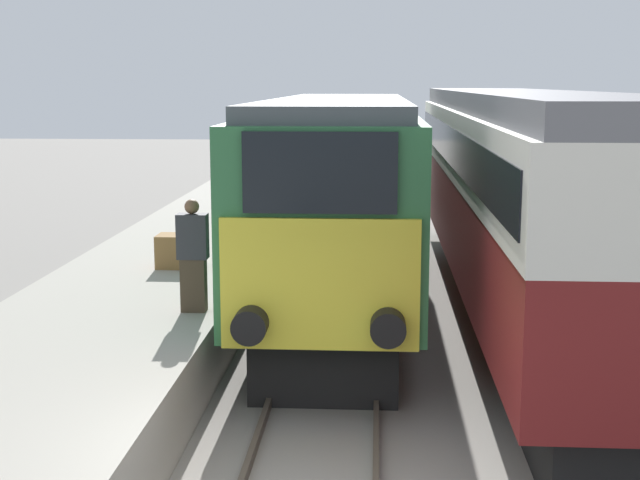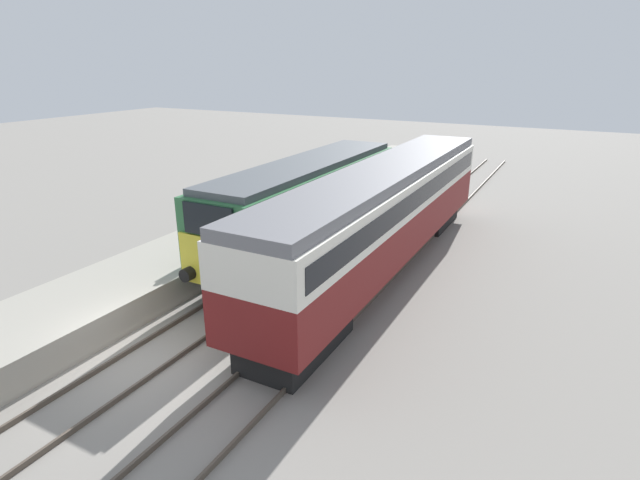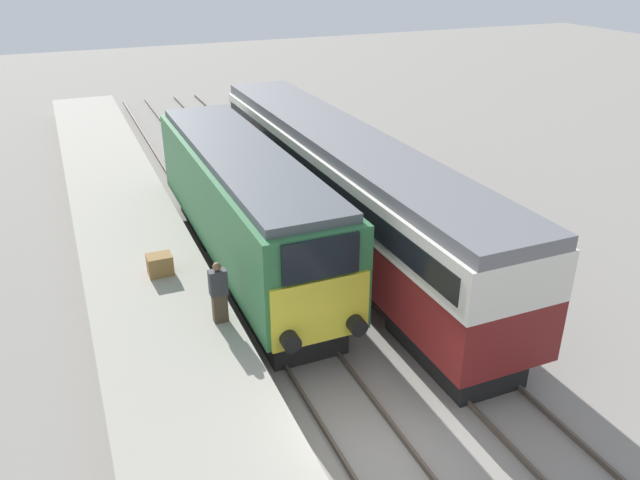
{
  "view_description": "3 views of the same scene",
  "coord_description": "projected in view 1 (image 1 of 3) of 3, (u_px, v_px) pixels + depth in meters",
  "views": [
    {
      "loc": [
        0.69,
        -7.68,
        4.3
      ],
      "look_at": [
        0.0,
        3.11,
        2.39
      ],
      "focal_mm": 50.0,
      "sensor_mm": 36.0,
      "label": 1
    },
    {
      "loc": [
        9.76,
        -8.1,
        7.76
      ],
      "look_at": [
        1.7,
        7.11,
        1.6
      ],
      "focal_mm": 28.0,
      "sensor_mm": 36.0,
      "label": 2
    },
    {
      "loc": [
        -4.91,
        -8.39,
        9.63
      ],
      "look_at": [
        1.7,
        7.11,
        1.6
      ],
      "focal_mm": 35.0,
      "sensor_mm": 36.0,
      "label": 3
    }
  ],
  "objects": [
    {
      "name": "locomotive",
      "position": [
        340.0,
        194.0,
        17.01
      ],
      "size": [
        2.7,
        12.7,
        4.01
      ],
      "color": "black",
      "rests_on": "ground_plane"
    },
    {
      "name": "passenger_carriage",
      "position": [
        522.0,
        180.0,
        16.67
      ],
      "size": [
        2.75,
        17.71,
        4.14
      ],
      "color": "black",
      "rests_on": "ground_plane"
    },
    {
      "name": "rails_near_track",
      "position": [
        328.0,
        371.0,
        13.24
      ],
      "size": [
        1.51,
        60.0,
        0.14
      ],
      "color": "#4C4238",
      "rests_on": "ground_plane"
    },
    {
      "name": "platform_left",
      "position": [
        158.0,
        293.0,
        16.33
      ],
      "size": [
        3.5,
        50.0,
        0.98
      ],
      "color": "#9E998C",
      "rests_on": "ground_plane"
    },
    {
      "name": "rails_far_track",
      "position": [
        560.0,
        376.0,
        13.03
      ],
      "size": [
        1.5,
        60.0,
        0.14
      ],
      "color": "#4C4238",
      "rests_on": "ground_plane"
    },
    {
      "name": "person_on_platform",
      "position": [
        193.0,
        256.0,
        12.97
      ],
      "size": [
        0.44,
        0.26,
        1.66
      ],
      "color": "#473828",
      "rests_on": "platform_left"
    },
    {
      "name": "luggage_crate",
      "position": [
        177.0,
        251.0,
        16.17
      ],
      "size": [
        0.7,
        0.56,
        0.6
      ],
      "color": "olive",
      "rests_on": "platform_left"
    }
  ]
}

